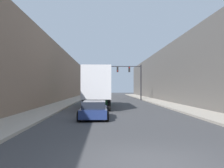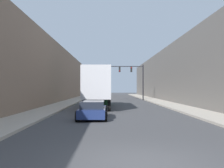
# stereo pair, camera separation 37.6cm
# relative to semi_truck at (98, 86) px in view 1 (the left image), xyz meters

# --- Properties ---
(ground_plane) EXTENTS (200.00, 200.00, 0.00)m
(ground_plane) POSITION_rel_semi_truck_xyz_m (1.98, -19.82, -2.25)
(ground_plane) COLOR #424244
(sidewalk_right) EXTENTS (2.67, 80.00, 0.15)m
(sidewalk_right) POSITION_rel_semi_truck_xyz_m (8.44, 10.18, -2.17)
(sidewalk_right) COLOR #B2A899
(sidewalk_right) RESTS_ON ground
(sidewalk_left) EXTENTS (2.67, 80.00, 0.15)m
(sidewalk_left) POSITION_rel_semi_truck_xyz_m (-4.49, 10.18, -2.17)
(sidewalk_left) COLOR #B2A899
(sidewalk_left) RESTS_ON ground
(building_right) EXTENTS (6.00, 80.00, 8.29)m
(building_right) POSITION_rel_semi_truck_xyz_m (12.78, 10.18, 1.90)
(building_right) COLOR #66605B
(building_right) RESTS_ON ground
(building_left) EXTENTS (6.00, 80.00, 8.24)m
(building_left) POSITION_rel_semi_truck_xyz_m (-8.82, 10.18, 1.87)
(building_left) COLOR #846B56
(building_left) RESTS_ON ground
(semi_truck) EXTENTS (2.59, 11.88, 4.06)m
(semi_truck) POSITION_rel_semi_truck_xyz_m (0.00, 0.00, 0.00)
(semi_truck) COLOR silver
(semi_truck) RESTS_ON ground
(sedan_car) EXTENTS (1.98, 4.43, 1.19)m
(sedan_car) POSITION_rel_semi_truck_xyz_m (0.01, -9.70, -1.67)
(sedan_car) COLOR navy
(sedan_car) RESTS_ON ground
(traffic_signal_gantry) EXTENTS (8.09, 0.35, 6.04)m
(traffic_signal_gantry) POSITION_rel_semi_truck_xyz_m (4.65, 15.54, 2.14)
(traffic_signal_gantry) COLOR black
(traffic_signal_gantry) RESTS_ON ground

